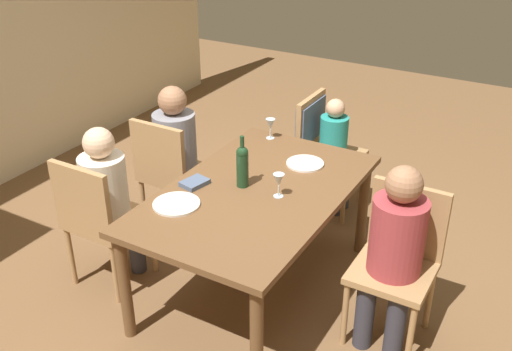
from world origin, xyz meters
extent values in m
plane|color=brown|center=(0.00, 0.00, 0.00)|extent=(10.00, 10.00, 0.00)
cube|color=brown|center=(0.00, 0.00, 0.72)|extent=(1.64, 1.01, 0.04)
cylinder|color=brown|center=(-0.75, -0.43, 0.35)|extent=(0.07, 0.07, 0.70)
cylinder|color=brown|center=(0.75, -0.43, 0.35)|extent=(0.07, 0.07, 0.70)
cylinder|color=brown|center=(-0.75, 0.43, 0.35)|extent=(0.07, 0.07, 0.70)
cylinder|color=brown|center=(0.75, 0.43, 0.35)|extent=(0.07, 0.07, 0.70)
cylinder|color=#A87F51|center=(-0.18, 1.07, 0.22)|extent=(0.04, 0.04, 0.44)
cylinder|color=#A87F51|center=(-0.18, 0.69, 0.22)|extent=(0.04, 0.04, 0.44)
cylinder|color=#A87F51|center=(-0.56, 1.07, 0.22)|extent=(0.04, 0.04, 0.44)
cylinder|color=#A87F51|center=(-0.56, 0.69, 0.22)|extent=(0.04, 0.04, 0.44)
cube|color=#A87F51|center=(-0.37, 0.88, 0.46)|extent=(0.44, 0.44, 0.04)
cube|color=#A87F51|center=(-0.57, 0.88, 0.70)|extent=(0.04, 0.44, 0.44)
cylinder|color=#A87F51|center=(0.56, 1.07, 0.22)|extent=(0.04, 0.04, 0.44)
cylinder|color=#A87F51|center=(0.56, 0.69, 0.22)|extent=(0.04, 0.04, 0.44)
cylinder|color=#A87F51|center=(0.18, 1.07, 0.22)|extent=(0.04, 0.04, 0.44)
cylinder|color=#A87F51|center=(0.18, 0.69, 0.22)|extent=(0.04, 0.04, 0.44)
cube|color=#A87F51|center=(0.37, 0.88, 0.46)|extent=(0.44, 0.44, 0.04)
cube|color=#A87F51|center=(0.17, 0.88, 0.70)|extent=(0.04, 0.44, 0.44)
cylinder|color=#A87F51|center=(-0.19, -1.07, 0.22)|extent=(0.04, 0.04, 0.44)
cylinder|color=#A87F51|center=(-0.19, -0.69, 0.22)|extent=(0.04, 0.04, 0.44)
cylinder|color=#A87F51|center=(0.19, -1.07, 0.22)|extent=(0.04, 0.04, 0.44)
cylinder|color=#A87F51|center=(0.19, -0.69, 0.22)|extent=(0.04, 0.04, 0.44)
cube|color=#A87F51|center=(0.00, -0.88, 0.46)|extent=(0.44, 0.44, 0.04)
cube|color=#A87F51|center=(0.20, -0.88, 0.70)|extent=(0.04, 0.44, 0.44)
cylinder|color=#A87F51|center=(1.39, -0.19, 0.22)|extent=(0.04, 0.04, 0.44)
cylinder|color=#A87F51|center=(1.01, -0.19, 0.22)|extent=(0.04, 0.04, 0.44)
cylinder|color=#A87F51|center=(1.39, 0.19, 0.22)|extent=(0.04, 0.04, 0.44)
cylinder|color=#A87F51|center=(1.01, 0.19, 0.22)|extent=(0.04, 0.04, 0.44)
cube|color=#A87F51|center=(1.20, 0.00, 0.46)|extent=(0.44, 0.44, 0.04)
cube|color=#A87F51|center=(1.20, 0.20, 0.70)|extent=(0.44, 0.04, 0.44)
cube|color=#4C5B75|center=(1.20, 0.20, 0.72)|extent=(0.40, 0.07, 0.31)
cylinder|color=#33333D|center=(-0.23, 0.97, 0.23)|extent=(0.11, 0.11, 0.46)
cylinder|color=#33333D|center=(-0.23, 0.80, 0.23)|extent=(0.11, 0.11, 0.46)
cylinder|color=beige|center=(-0.37, 0.88, 0.68)|extent=(0.29, 0.29, 0.44)
sphere|color=beige|center=(-0.37, 0.88, 1.00)|extent=(0.19, 0.19, 0.19)
cylinder|color=#33333D|center=(0.51, 0.98, 0.23)|extent=(0.11, 0.11, 0.46)
cylinder|color=#33333D|center=(0.51, 0.79, 0.23)|extent=(0.11, 0.11, 0.46)
cylinder|color=gray|center=(0.37, 0.88, 0.69)|extent=(0.31, 0.31, 0.47)
sphere|color=#996B4C|center=(0.37, 0.88, 1.03)|extent=(0.20, 0.20, 0.20)
cylinder|color=#33333D|center=(-0.14, -0.97, 0.23)|extent=(0.11, 0.11, 0.46)
cylinder|color=#33333D|center=(-0.14, -0.79, 0.23)|extent=(0.11, 0.11, 0.46)
cylinder|color=#9E383D|center=(0.00, -0.88, 0.69)|extent=(0.30, 0.30, 0.46)
sphere|color=#996B4C|center=(0.00, -0.88, 1.02)|extent=(0.20, 0.20, 0.20)
cylinder|color=#33333D|center=(1.26, -0.10, 0.23)|extent=(0.08, 0.08, 0.46)
cylinder|color=#33333D|center=(1.13, -0.10, 0.23)|extent=(0.08, 0.08, 0.46)
cylinder|color=teal|center=(1.20, 0.00, 0.63)|extent=(0.22, 0.22, 0.33)
sphere|color=tan|center=(1.20, 0.00, 0.86)|extent=(0.14, 0.14, 0.14)
cylinder|color=#19381E|center=(0.01, 0.10, 0.85)|extent=(0.07, 0.07, 0.21)
sphere|color=#19381E|center=(0.01, 0.10, 0.97)|extent=(0.07, 0.07, 0.07)
cylinder|color=#19381E|center=(0.01, 0.10, 1.02)|extent=(0.03, 0.03, 0.10)
cylinder|color=silver|center=(0.71, 0.29, 0.74)|extent=(0.06, 0.06, 0.00)
cylinder|color=silver|center=(0.71, 0.29, 0.78)|extent=(0.01, 0.01, 0.07)
cone|color=silver|center=(0.71, 0.29, 0.85)|extent=(0.07, 0.07, 0.07)
cylinder|color=silver|center=(0.00, -0.15, 0.74)|extent=(0.06, 0.06, 0.00)
cylinder|color=silver|center=(0.00, -0.15, 0.78)|extent=(0.01, 0.01, 0.07)
cone|color=silver|center=(0.00, -0.15, 0.85)|extent=(0.07, 0.07, 0.07)
cylinder|color=silver|center=(-0.38, 0.31, 0.75)|extent=(0.28, 0.28, 0.01)
cylinder|color=silver|center=(0.46, -0.11, 0.75)|extent=(0.25, 0.25, 0.01)
cube|color=#4C5B75|center=(-0.13, 0.36, 0.76)|extent=(0.18, 0.15, 0.03)
camera|label=1|loc=(-2.71, -1.56, 2.50)|focal=41.67mm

